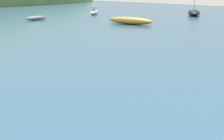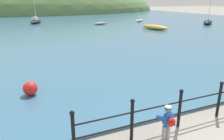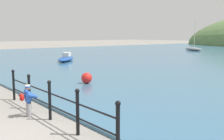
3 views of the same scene
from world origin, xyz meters
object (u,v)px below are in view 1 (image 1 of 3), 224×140
object	(u,v)px
boat_twin_mast	(194,12)
boat_nearest_quay	(36,18)
boat_far_right	(94,12)
boat_mid_harbor	(130,21)

from	to	relation	value
boat_twin_mast	boat_nearest_quay	distance (m)	16.22
boat_far_right	boat_twin_mast	bearing A→B (deg)	-43.34
boat_nearest_quay	boat_far_right	world-z (taller)	boat_far_right
boat_twin_mast	boat_mid_harbor	bearing A→B (deg)	-168.51
boat_twin_mast	boat_far_right	size ratio (longest dim) A/B	2.25
boat_mid_harbor	boat_far_right	size ratio (longest dim) A/B	1.69
boat_mid_harbor	boat_twin_mast	bearing A→B (deg)	11.49
boat_mid_harbor	boat_far_right	bearing A→B (deg)	70.57
boat_twin_mast	boat_nearest_quay	bearing A→B (deg)	160.66
boat_twin_mast	boat_nearest_quay	size ratio (longest dim) A/B	2.34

